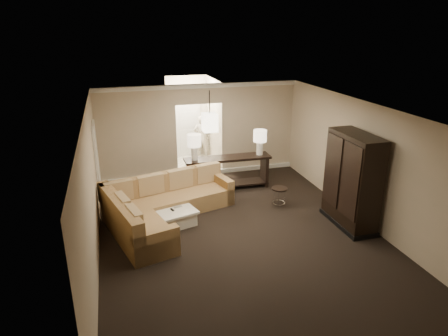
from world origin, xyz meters
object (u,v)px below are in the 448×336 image
object	(u,v)px
drink_table	(279,193)
person	(202,135)
coffee_table	(174,216)
armoire	(352,183)
sectional_sofa	(161,206)
console_table	(228,170)

from	to	relation	value
drink_table	person	world-z (taller)	person
coffee_table	armoire	xyz separation A→B (m)	(3.91, -1.16, 0.86)
sectional_sofa	coffee_table	xyz separation A→B (m)	(0.26, -0.18, -0.19)
coffee_table	drink_table	bearing A→B (deg)	4.15
sectional_sofa	person	distance (m)	4.84
person	sectional_sofa	bearing A→B (deg)	77.86
console_table	sectional_sofa	bearing A→B (deg)	-142.57
coffee_table	console_table	size ratio (longest dim) A/B	0.47
coffee_table	console_table	xyz separation A→B (m)	(1.82, 1.69, 0.37)
sectional_sofa	armoire	size ratio (longest dim) A/B	1.53
console_table	drink_table	bearing A→B (deg)	-56.45
sectional_sofa	person	xyz separation A→B (m)	(1.99, 4.39, 0.46)
drink_table	coffee_table	bearing A→B (deg)	-175.85
armoire	drink_table	world-z (taller)	armoire
drink_table	person	xyz separation A→B (m)	(-1.03, 4.37, 0.48)
person	coffee_table	bearing A→B (deg)	81.53
console_table	armoire	world-z (taller)	armoire
coffee_table	console_table	distance (m)	2.51
coffee_table	person	world-z (taller)	person
person	console_table	bearing A→B (deg)	104.00
sectional_sofa	drink_table	xyz separation A→B (m)	(3.01, 0.02, -0.02)
coffee_table	person	size ratio (longest dim) A/B	0.68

